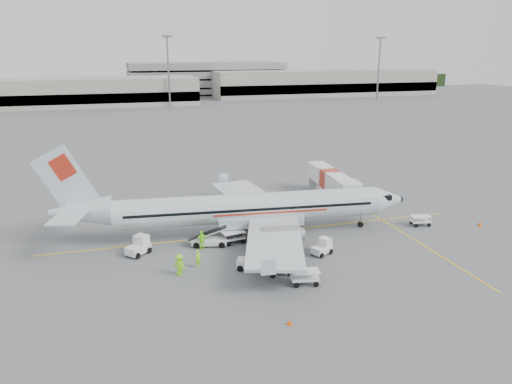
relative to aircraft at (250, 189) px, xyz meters
The scene contains 26 objects.
ground 5.07m from the aircraft, 11.63° to the left, with size 360.00×360.00×0.00m, color #56595B.
stripe_lead 5.06m from the aircraft, 11.63° to the left, with size 44.00×0.20×0.01m, color yellow.
stripe_cross 17.84m from the aircraft, 26.75° to the right, with size 0.20×20.00×0.01m, color yellow.
terminal_west 135.89m from the aircraft, 106.53° to the left, with size 110.00×22.00×9.00m, color gray, non-canonical shape.
terminal_east 161.84m from the aircraft, 63.85° to the left, with size 90.00×26.00×10.00m, color gray, non-canonical shape.
parking_garage 162.44m from the aircraft, 80.67° to the left, with size 62.00×24.00×14.00m, color slate, non-canonical shape.
treeline 175.29m from the aircraft, 89.57° to the left, with size 300.00×3.00×6.00m, color black, non-canonical shape.
mast_center 118.60m from the aircraft, 86.94° to the left, with size 3.20×1.20×22.00m, color slate, non-canonical shape.
mast_east 143.67m from the aircraft, 55.49° to the left, with size 3.20×1.20×22.00m, color slate, non-canonical shape.
aircraft is the anchor object (origin of this frame).
jet_bridge 16.06m from the aircraft, 34.98° to the left, with size 2.72×14.50×3.81m, color silver, non-canonical shape.
belt_loader 6.08m from the aircraft, 159.17° to the right, with size 4.48×1.68×2.43m, color silver, non-canonical shape.
tug_fore 9.37m from the aircraft, 53.59° to the right, with size 1.94×1.11×1.50m, color silver, non-canonical shape.
tug_mid 9.21m from the aircraft, 105.75° to the right, with size 2.15×1.23×1.66m, color silver, non-canonical shape.
tug_aft 12.14m from the aircraft, 169.68° to the right, with size 2.25×1.29×1.74m, color silver, non-canonical shape.
cart_loaded_a 10.67m from the aircraft, 90.80° to the right, with size 2.05×1.21×1.07m, color silver, non-canonical shape.
cart_loaded_b 5.11m from the aircraft, 141.19° to the right, with size 2.22×1.31×1.16m, color silver, non-canonical shape.
cart_empty_a 12.80m from the aircraft, 84.06° to the right, with size 2.29×1.35×1.19m, color silver, non-canonical shape.
cart_empty_b 19.00m from the aircraft, ahead, with size 2.11×1.25×1.10m, color silver, non-canonical shape.
cone_nose 25.18m from the aircraft, 10.50° to the right, with size 0.39×0.39×0.64m, color #FF5702.
cone_port 21.38m from the aircraft, 80.11° to the left, with size 0.38×0.38×0.61m, color #FF5702.
cone_stbd 18.18m from the aircraft, 96.69° to the right, with size 0.33×0.33×0.54m, color #FF5702.
crew_a 9.91m from the aircraft, 135.31° to the right, with size 0.58×0.38×1.60m, color #7EE117.
crew_b 11.73m from the aircraft, 137.87° to the right, with size 0.82×0.64×1.69m, color #7EE117.
crew_c 11.79m from the aircraft, 137.60° to the right, with size 1.22×0.70×1.89m, color #7EE117.
crew_d 7.09m from the aircraft, 155.85° to the right, with size 1.08×0.45×1.84m, color #7EE117.
Camera 1 is at (-14.18, -46.32, 18.32)m, focal length 35.00 mm.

